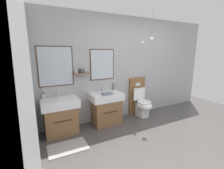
{
  "coord_description": "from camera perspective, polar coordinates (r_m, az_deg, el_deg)",
  "views": [
    {
      "loc": [
        -2.34,
        -1.56,
        1.67
      ],
      "look_at": [
        -0.8,
        1.42,
        0.97
      ],
      "focal_mm": 25.02,
      "sensor_mm": 36.0,
      "label": 1
    }
  ],
  "objects": [
    {
      "name": "ground_plane",
      "position": [
        3.3,
        26.29,
        -20.98
      ],
      "size": [
        6.14,
        5.05,
        0.1
      ],
      "primitive_type": "cube",
      "color": "#4C4744",
      "rests_on": "ground"
    },
    {
      "name": "wall_back",
      "position": [
        4.15,
        6.8,
        6.16
      ],
      "size": [
        4.94,
        0.65,
        2.53
      ],
      "color": "#A8A8AA",
      "rests_on": "ground"
    },
    {
      "name": "wall_left",
      "position": [
        1.62,
        -28.87,
        -4.35
      ],
      "size": [
        0.12,
        3.85,
        2.53
      ],
      "primitive_type": "cube",
      "color": "#A8A8AA",
      "rests_on": "ground"
    },
    {
      "name": "bath_mat",
      "position": [
        3.1,
        -15.83,
        -21.21
      ],
      "size": [
        0.68,
        0.44,
        0.01
      ],
      "primitive_type": "cube",
      "color": "#9E9993",
      "rests_on": "ground"
    },
    {
      "name": "vanity_sink_left",
      "position": [
        3.44,
        -18.23,
        -10.65
      ],
      "size": [
        0.73,
        0.48,
        0.74
      ],
      "color": "brown",
      "rests_on": "ground"
    },
    {
      "name": "tap_on_left_sink",
      "position": [
        3.48,
        -19.15,
        -3.16
      ],
      "size": [
        0.03,
        0.13,
        0.11
      ],
      "color": "silver",
      "rests_on": "vanity_sink_left"
    },
    {
      "name": "vanity_sink_right",
      "position": [
        3.72,
        -2.16,
        -8.33
      ],
      "size": [
        0.73,
        0.48,
        0.74
      ],
      "color": "brown",
      "rests_on": "ground"
    },
    {
      "name": "tap_on_right_sink",
      "position": [
        3.75,
        -3.35,
        -1.44
      ],
      "size": [
        0.03,
        0.13,
        0.11
      ],
      "color": "silver",
      "rests_on": "vanity_sink_right"
    },
    {
      "name": "toilet",
      "position": [
        4.22,
        10.32,
        -6.22
      ],
      "size": [
        0.48,
        0.62,
        1.0
      ],
      "color": "brown",
      "rests_on": "ground"
    },
    {
      "name": "toothbrush_cup",
      "position": [
        3.44,
        -23.82,
        -3.9
      ],
      "size": [
        0.07,
        0.07,
        0.2
      ],
      "color": "silver",
      "rests_on": "vanity_sink_left"
    },
    {
      "name": "soap_dispenser",
      "position": [
        3.87,
        0.68,
        -0.73
      ],
      "size": [
        0.06,
        0.06,
        0.2
      ],
      "color": "gray",
      "rests_on": "vanity_sink_right"
    },
    {
      "name": "folded_hand_towel",
      "position": [
        3.47,
        -1.81,
        -3.36
      ],
      "size": [
        0.22,
        0.16,
        0.04
      ],
      "primitive_type": "cube",
      "color": "gray",
      "rests_on": "vanity_sink_right"
    }
  ]
}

